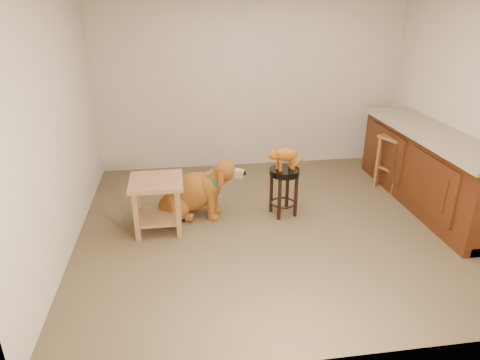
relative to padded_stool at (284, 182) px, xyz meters
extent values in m
cube|color=brown|center=(-0.10, -0.26, -0.41)|extent=(4.50, 4.00, 0.01)
cube|color=beige|center=(-0.10, 1.74, 0.89)|extent=(4.50, 0.04, 2.60)
cube|color=beige|center=(-0.10, -2.26, 0.89)|extent=(4.50, 0.04, 2.60)
cube|color=beige|center=(-2.35, -0.26, 0.89)|extent=(0.04, 4.00, 2.60)
cube|color=#4A220D|center=(1.85, 0.04, 0.04)|extent=(0.60, 2.50, 0.90)
cube|color=gray|center=(1.82, 0.04, 0.51)|extent=(0.70, 2.56, 0.04)
cube|color=black|center=(1.89, 0.04, -0.36)|extent=(0.52, 2.50, 0.10)
cube|color=#4A220D|center=(1.54, -0.51, 0.09)|extent=(0.02, 0.90, 0.62)
cube|color=#4A220D|center=(1.54, 0.59, 0.09)|extent=(0.02, 0.90, 0.62)
cube|color=#3D1A0A|center=(1.53, -0.51, 0.09)|extent=(0.02, 0.60, 0.40)
cube|color=#3D1A0A|center=(1.53, 0.59, 0.09)|extent=(0.02, 0.60, 0.40)
cylinder|color=black|center=(0.08, 0.13, -0.16)|extent=(0.04, 0.04, 0.51)
cylinder|color=black|center=(-0.13, 0.08, -0.16)|extent=(0.04, 0.04, 0.51)
cylinder|color=black|center=(0.13, -0.08, -0.16)|extent=(0.04, 0.04, 0.51)
cylinder|color=black|center=(-0.08, -0.13, -0.16)|extent=(0.04, 0.04, 0.51)
torus|color=black|center=(0.00, 0.00, -0.26)|extent=(0.36, 0.36, 0.02)
cylinder|color=black|center=(0.00, 0.00, 0.13)|extent=(0.35, 0.35, 0.07)
cube|color=brown|center=(1.76, 0.73, -0.06)|extent=(0.06, 0.06, 0.70)
cube|color=brown|center=(1.46, 0.61, -0.06)|extent=(0.06, 0.06, 0.70)
cube|color=brown|center=(1.88, 0.43, -0.06)|extent=(0.06, 0.06, 0.70)
cube|color=brown|center=(1.58, 0.31, -0.06)|extent=(0.06, 0.06, 0.70)
cube|color=brown|center=(1.67, 0.52, 0.31)|extent=(0.52, 0.52, 0.04)
cube|color=olive|center=(-1.24, 0.07, -0.14)|extent=(0.06, 0.06, 0.55)
cube|color=olive|center=(-1.69, 0.07, -0.14)|extent=(0.06, 0.06, 0.55)
cube|color=olive|center=(-1.24, -0.37, -0.14)|extent=(0.06, 0.06, 0.55)
cube|color=olive|center=(-1.68, -0.37, -0.14)|extent=(0.06, 0.06, 0.55)
cube|color=olive|center=(-1.46, -0.15, 0.16)|extent=(0.58, 0.58, 0.04)
cube|color=olive|center=(-1.46, -0.15, -0.26)|extent=(0.49, 0.49, 0.03)
ellipsoid|color=brown|center=(-1.22, 0.31, -0.25)|extent=(0.44, 0.40, 0.34)
ellipsoid|color=brown|center=(-1.29, 0.04, -0.25)|extent=(0.44, 0.40, 0.34)
cylinder|color=brown|center=(-1.04, 0.29, -0.37)|extent=(0.11, 0.13, 0.11)
cylinder|color=brown|center=(-1.12, -0.02, -0.37)|extent=(0.11, 0.13, 0.11)
ellipsoid|color=brown|center=(-1.08, 0.13, -0.11)|extent=(0.86, 0.59, 0.70)
ellipsoid|color=brown|center=(-0.88, 0.08, -0.03)|extent=(0.36, 0.38, 0.35)
cylinder|color=brown|center=(-0.82, 0.16, -0.21)|extent=(0.11, 0.11, 0.41)
cylinder|color=brown|center=(-0.87, -0.03, -0.21)|extent=(0.11, 0.11, 0.41)
sphere|color=brown|center=(-0.79, 0.15, -0.39)|extent=(0.11, 0.11, 0.11)
sphere|color=brown|center=(-0.84, -0.03, -0.39)|extent=(0.11, 0.11, 0.11)
cylinder|color=brown|center=(-0.80, 0.06, 0.08)|extent=(0.29, 0.24, 0.26)
ellipsoid|color=brown|center=(-0.70, 0.03, 0.18)|extent=(0.31, 0.29, 0.25)
cube|color=tan|center=(-0.56, -0.01, 0.15)|extent=(0.19, 0.13, 0.11)
sphere|color=black|center=(-0.49, -0.03, 0.16)|extent=(0.06, 0.06, 0.06)
cube|color=brown|center=(-0.69, 0.14, 0.14)|extent=(0.07, 0.08, 0.18)
cube|color=brown|center=(-0.75, -0.08, 0.14)|extent=(0.07, 0.08, 0.18)
torus|color=#0D6855|center=(-0.80, 0.06, 0.07)|extent=(0.19, 0.26, 0.21)
cylinder|color=#D8BF4C|center=(-0.75, 0.04, -0.01)|extent=(0.02, 0.05, 0.05)
cylinder|color=brown|center=(-1.45, 0.29, -0.37)|extent=(0.33, 0.10, 0.07)
ellipsoid|color=#A55310|center=(0.02, 0.00, 0.34)|extent=(0.33, 0.21, 0.19)
cylinder|color=#A55310|center=(-0.08, 0.02, 0.23)|extent=(0.03, 0.03, 0.12)
sphere|color=#A55310|center=(-0.08, 0.02, 0.18)|extent=(0.04, 0.04, 0.04)
cylinder|color=#A55310|center=(-0.06, -0.06, 0.23)|extent=(0.03, 0.03, 0.12)
sphere|color=#A55310|center=(-0.06, -0.06, 0.18)|extent=(0.04, 0.04, 0.04)
cylinder|color=#A55310|center=(0.08, 0.06, 0.23)|extent=(0.03, 0.03, 0.12)
sphere|color=#A55310|center=(0.08, 0.06, 0.18)|extent=(0.04, 0.04, 0.04)
cylinder|color=#A55310|center=(0.10, -0.02, 0.23)|extent=(0.03, 0.03, 0.12)
sphere|color=#A55310|center=(0.10, -0.02, 0.18)|extent=(0.04, 0.04, 0.04)
sphere|color=#A55310|center=(-0.14, -0.03, 0.36)|extent=(0.11, 0.11, 0.11)
sphere|color=#A55310|center=(-0.18, -0.04, 0.35)|extent=(0.04, 0.04, 0.04)
sphere|color=brown|center=(-0.20, -0.05, 0.35)|extent=(0.02, 0.02, 0.02)
cone|color=#A55310|center=(-0.14, 0.00, 0.42)|extent=(0.06, 0.06, 0.05)
cone|color=#C66B60|center=(-0.14, 0.00, 0.42)|extent=(0.03, 0.03, 0.03)
cone|color=#A55310|center=(-0.12, -0.06, 0.42)|extent=(0.06, 0.06, 0.05)
cone|color=#C66B60|center=(-0.12, -0.06, 0.42)|extent=(0.03, 0.03, 0.03)
cylinder|color=#A55310|center=(0.15, 0.08, 0.19)|extent=(0.20, 0.17, 0.11)
camera|label=1|loc=(-1.18, -4.48, 1.99)|focal=32.00mm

